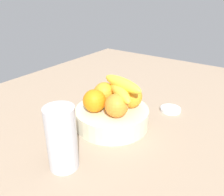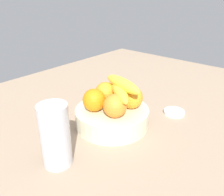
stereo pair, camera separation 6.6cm
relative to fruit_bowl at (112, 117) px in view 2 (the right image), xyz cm
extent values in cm
cube|color=gray|center=(0.76, -2.10, -4.62)|extent=(180.00, 140.00, 3.00)
cylinder|color=beige|center=(0.00, 0.00, 0.00)|extent=(24.84, 24.84, 6.24)
sphere|color=orange|center=(-4.58, 3.75, 6.88)|extent=(7.52, 7.52, 7.52)
sphere|color=orange|center=(-3.23, -4.02, 6.88)|extent=(7.52, 7.52, 7.52)
sphere|color=orange|center=(4.99, -4.36, 6.88)|extent=(7.52, 7.52, 7.52)
sphere|color=orange|center=(2.31, 4.89, 6.88)|extent=(7.52, 7.52, 7.52)
ellipsoid|color=yellow|center=(1.94, -1.96, 5.12)|extent=(17.25, 10.11, 4.00)
ellipsoid|color=yellow|center=(2.92, -1.25, 7.32)|extent=(16.31, 12.85, 4.00)
ellipsoid|color=yellow|center=(1.33, -1.89, 9.52)|extent=(13.59, 15.88, 4.00)
ellipsoid|color=yellow|center=(2.86, -2.30, 11.72)|extent=(8.58, 17.44, 4.00)
cylinder|color=silver|center=(-24.21, -1.60, 5.62)|extent=(7.75, 7.75, 17.48)
cylinder|color=white|center=(21.28, -12.65, -2.51)|extent=(7.71, 7.71, 1.21)
camera|label=1|loc=(-56.71, -39.96, 39.82)|focal=37.47mm
camera|label=2|loc=(-52.67, -45.15, 39.82)|focal=37.47mm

